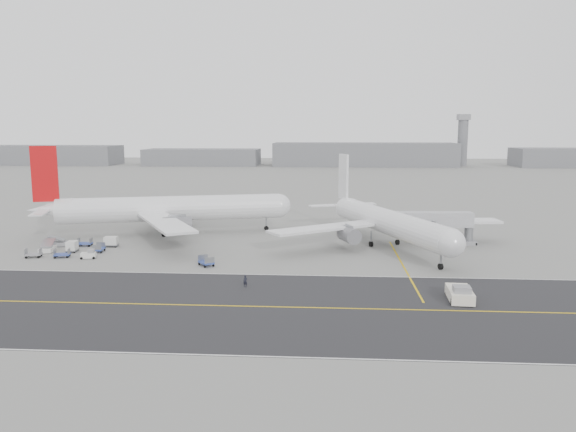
# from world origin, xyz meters

# --- Properties ---
(ground) EXTENTS (700.00, 700.00, 0.00)m
(ground) POSITION_xyz_m (0.00, 0.00, 0.00)
(ground) COLOR gray
(ground) RESTS_ON ground
(taxiway) EXTENTS (220.00, 59.00, 0.03)m
(taxiway) POSITION_xyz_m (5.02, -17.98, 0.01)
(taxiway) COLOR #2B2B2E
(taxiway) RESTS_ON ground
(horizon_buildings) EXTENTS (520.00, 28.00, 28.00)m
(horizon_buildings) POSITION_xyz_m (30.00, 260.00, 0.00)
(horizon_buildings) COLOR slate
(horizon_buildings) RESTS_ON ground
(control_tower) EXTENTS (7.00, 7.00, 31.25)m
(control_tower) POSITION_xyz_m (100.00, 265.00, 16.25)
(control_tower) COLOR slate
(control_tower) RESTS_ON ground
(airliner_a) EXTENTS (54.15, 52.98, 19.10)m
(airliner_a) POSITION_xyz_m (-17.43, 30.49, 5.51)
(airliner_a) COLOR white
(airliner_a) RESTS_ON ground
(airliner_b) EXTENTS (45.62, 46.51, 16.84)m
(airliner_b) POSITION_xyz_m (28.60, 21.11, 4.86)
(airliner_b) COLOR white
(airliner_b) RESTS_ON ground
(pushback_tug) EXTENTS (3.33, 8.19, 2.32)m
(pushback_tug) POSITION_xyz_m (34.89, -13.69, 0.95)
(pushback_tug) COLOR white
(pushback_tug) RESTS_ON ground
(jet_bridge) EXTENTS (17.54, 3.90, 6.61)m
(jet_bridge) POSITION_xyz_m (37.73, 23.38, 4.60)
(jet_bridge) COLOR gray
(jet_bridge) RESTS_ON ground
(gse_cluster) EXTENTS (20.64, 20.13, 2.07)m
(gse_cluster) POSITION_xyz_m (-29.43, 11.82, 0.00)
(gse_cluster) COLOR gray
(gse_cluster) RESTS_ON ground
(stray_dolly) EXTENTS (3.13, 3.33, 1.75)m
(stray_dolly) POSITION_xyz_m (-2.60, 2.82, 0.00)
(stray_dolly) COLOR silver
(stray_dolly) RESTS_ON ground
(ground_crew_a) EXTENTS (0.69, 0.52, 1.71)m
(ground_crew_a) POSITION_xyz_m (5.65, -9.11, 0.86)
(ground_crew_a) COLOR black
(ground_crew_a) RESTS_ON ground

